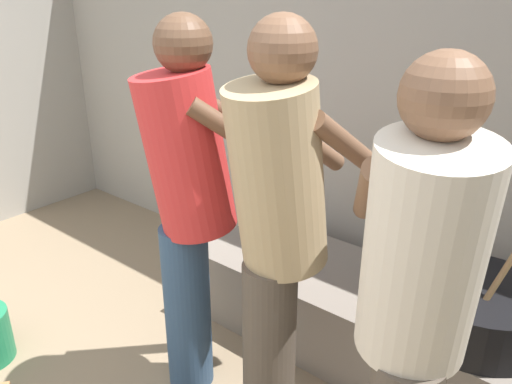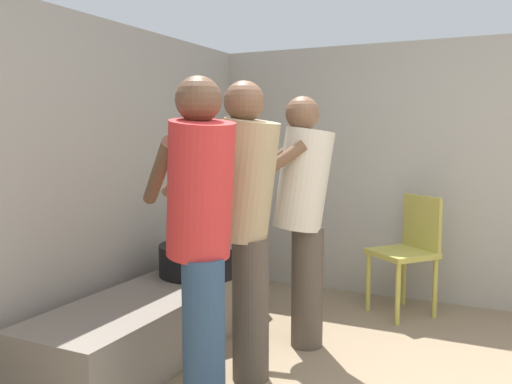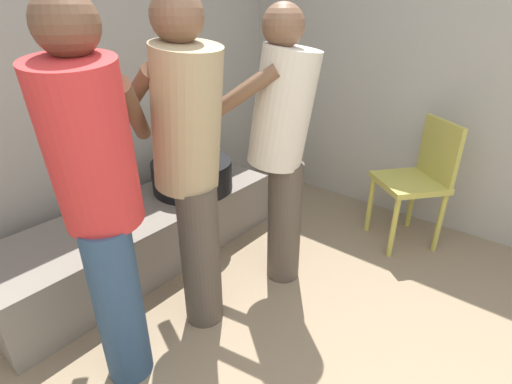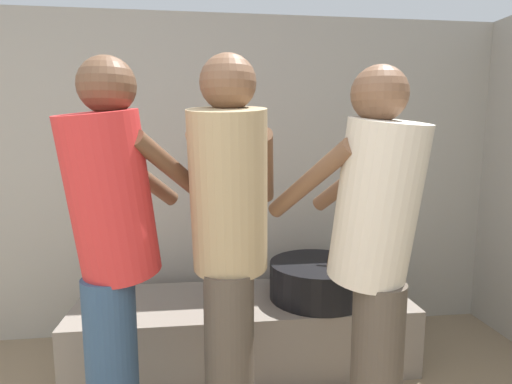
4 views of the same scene
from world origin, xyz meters
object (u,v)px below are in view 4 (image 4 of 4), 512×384
cook_in_cream_shirt (375,246)px  cook_in_tan_shirt (229,234)px  cooking_pot_main (318,280)px  cook_in_red_shirt (113,239)px

cook_in_cream_shirt → cook_in_tan_shirt: cook_in_tan_shirt is taller
cook_in_cream_shirt → cooking_pot_main: bearing=90.7°
cook_in_cream_shirt → cook_in_red_shirt: bearing=172.5°
cook_in_red_shirt → cook_in_cream_shirt: bearing=-7.5°
cooking_pot_main → cook_in_tan_shirt: bearing=-131.0°
cooking_pot_main → cook_in_tan_shirt: cook_in_tan_shirt is taller
cooking_pot_main → cook_in_red_shirt: 1.24m
cook_in_cream_shirt → cook_in_tan_shirt: bearing=167.5°
cooking_pot_main → cook_in_tan_shirt: size_ratio=0.41×
cooking_pot_main → cook_in_red_shirt: size_ratio=0.41×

